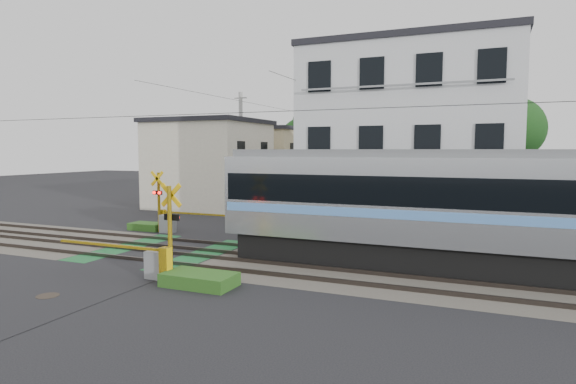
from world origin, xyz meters
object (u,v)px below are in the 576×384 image
at_px(crossing_signal_near, 159,257).
at_px(apartment_block, 413,139).
at_px(crossing_signal_far, 167,218).
at_px(pedestrian, 345,186).
at_px(manhole_cover, 48,296).

distance_m(crossing_signal_near, apartment_block, 14.95).
relative_size(crossing_signal_far, pedestrian, 2.96).
relative_size(crossing_signal_far, manhole_cover, 7.62).
xyz_separation_m(crossing_signal_far, apartment_block, (11.09, 5.84, 3.94)).
height_order(crossing_signal_near, apartment_block, apartment_block).
height_order(crossing_signal_far, manhole_cover, crossing_signal_far).
distance_m(crossing_signal_far, manhole_cover, 10.59).
height_order(pedestrian, manhole_cover, pedestrian).
height_order(crossing_signal_far, apartment_block, apartment_block).
relative_size(crossing_signal_near, manhole_cover, 7.62).
relative_size(crossing_signal_near, crossing_signal_far, 1.00).
bearing_deg(crossing_signal_near, manhole_cover, -123.22).
distance_m(crossing_signal_near, crossing_signal_far, 8.95).
relative_size(apartment_block, manhole_cover, 16.42).
bearing_deg(crossing_signal_far, apartment_block, 27.78).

